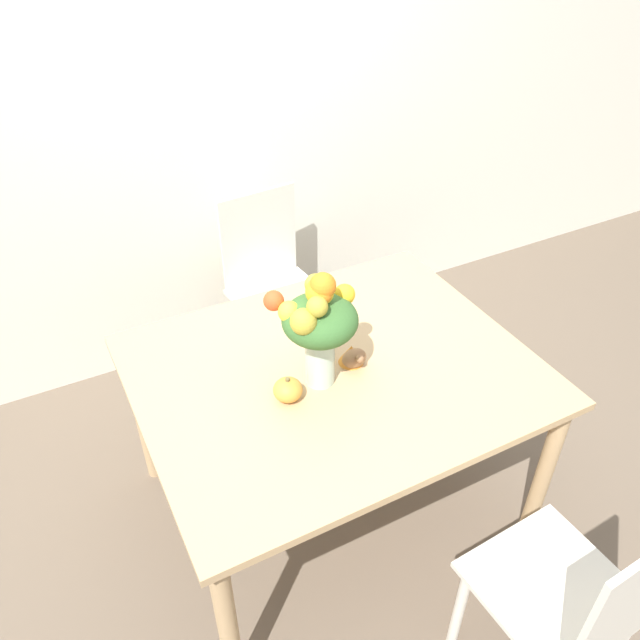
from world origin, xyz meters
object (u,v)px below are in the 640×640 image
(turkey_figurine, at_px, (352,355))
(dining_chair_near_window, at_px, (274,286))
(pumpkin, at_px, (288,390))
(dining_chair_far_side, at_px, (575,602))
(flower_vase, at_px, (318,323))

(turkey_figurine, distance_m, dining_chair_near_window, 0.99)
(pumpkin, distance_m, dining_chair_far_side, 1.04)
(dining_chair_far_side, bearing_deg, turkey_figurine, -80.55)
(flower_vase, xyz_separation_m, turkey_figurine, (0.15, 0.02, -0.21))
(pumpkin, relative_size, dining_chair_near_window, 0.10)
(flower_vase, height_order, dining_chair_far_side, flower_vase)
(flower_vase, relative_size, pumpkin, 4.44)
(dining_chair_far_side, bearing_deg, dining_chair_near_window, -89.84)
(flower_vase, xyz_separation_m, pumpkin, (-0.13, -0.03, -0.21))
(dining_chair_near_window, relative_size, dining_chair_far_side, 1.00)
(dining_chair_near_window, distance_m, dining_chair_far_side, 1.87)
(flower_vase, xyz_separation_m, dining_chair_far_side, (0.35, -0.91, -0.50))
(pumpkin, bearing_deg, dining_chair_near_window, 69.10)
(flower_vase, relative_size, dining_chair_near_window, 0.46)
(flower_vase, bearing_deg, dining_chair_far_side, -68.94)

